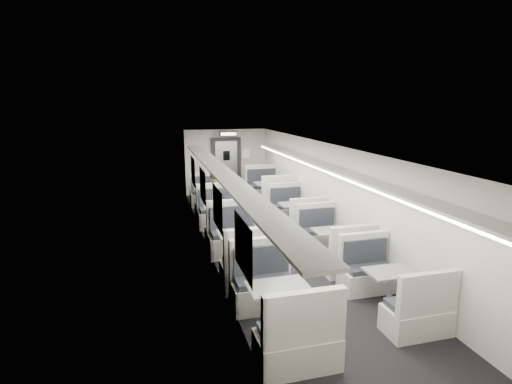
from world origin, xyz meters
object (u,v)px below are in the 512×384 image
booth_right_a (270,195)px  booth_left_c (242,251)px  vestibule_door (226,166)px  booth_left_a (209,200)px  booth_right_c (332,245)px  booth_right_d (390,290)px  booth_left_d (278,309)px  booth_right_b (296,216)px  booth_left_b (223,221)px  exit_sign (228,134)px  passenger (215,193)px

booth_right_a → booth_left_c: bearing=-113.3°
booth_left_c → vestibule_door: 7.01m
booth_left_a → booth_right_c: bearing=-67.0°
booth_left_c → booth_right_d: bearing=-47.9°
booth_left_d → booth_right_a: booth_right_a is taller
booth_left_a → booth_right_a: size_ratio=0.87×
booth_right_b → booth_right_c: size_ratio=1.03×
booth_left_b → booth_right_c: bearing=-47.6°
booth_left_a → booth_right_d: bearing=-73.8°
vestibule_door → booth_right_a: bearing=-66.2°
booth_right_b → booth_right_d: 4.44m
booth_left_a → booth_left_b: booth_left_b is taller
booth_right_d → exit_sign: bearing=96.6°
passenger → exit_sign: exit_sign is taller
booth_left_c → booth_left_d: bearing=-90.0°
booth_left_d → passenger: size_ratio=1.55×
booth_left_a → booth_right_c: booth_left_a is taller
booth_left_d → booth_right_d: bearing=5.3°
booth_right_d → passenger: bearing=106.6°
booth_right_d → vestibule_door: (-1.00, 9.12, 0.69)m
booth_left_d → exit_sign: 9.07m
booth_right_b → exit_sign: size_ratio=3.31×
booth_right_a → booth_left_d: bearing=-105.9°
passenger → vestibule_door: size_ratio=0.67×
booth_left_d → booth_right_b: booth_left_d is taller
booth_left_a → booth_left_c: booth_left_c is taller
booth_left_c → booth_right_d: 2.98m
booth_left_a → booth_right_d: booth_left_a is taller
booth_right_a → booth_right_c: booth_right_a is taller
booth_right_c → booth_right_d: bearing=-90.0°
booth_right_d → passenger: size_ratio=1.40×
booth_right_b → booth_right_d: (0.00, -4.44, -0.02)m
booth_left_a → booth_right_d: (2.00, -6.90, -0.01)m
booth_left_d → booth_right_c: booth_left_d is taller
booth_left_a → passenger: passenger is taller
booth_left_b → booth_left_c: bearing=-90.0°
booth_left_a → booth_right_b: 3.17m
booth_left_b → booth_right_c: booth_left_b is taller
passenger → booth_left_d: bearing=-99.2°
booth_left_d → booth_right_b: size_ratio=1.06×
booth_right_a → booth_right_c: size_ratio=1.18×
booth_left_d → passenger: passenger is taller
booth_left_c → booth_right_a: bearing=66.7°
booth_right_c → exit_sign: (-1.00, 6.43, 1.92)m
booth_left_d → booth_right_d: size_ratio=1.11×
booth_right_d → passenger: (-1.88, 6.34, 0.35)m
vestibule_door → exit_sign: 1.33m
booth_left_a → booth_left_d: 7.09m
booth_left_a → booth_right_c: size_ratio=1.02×
booth_left_d → booth_right_c: size_ratio=1.09×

